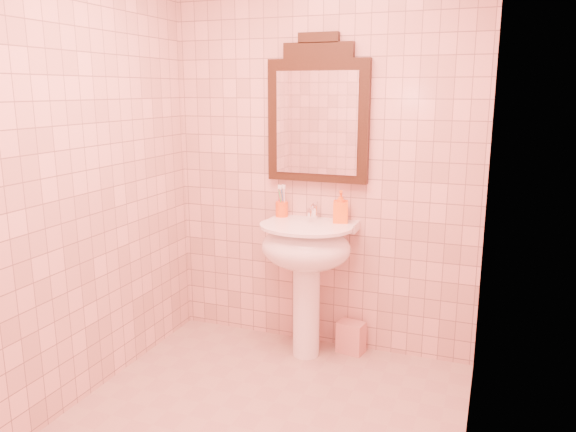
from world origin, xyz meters
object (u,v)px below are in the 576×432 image
at_px(soap_dispenser, 341,207).
at_px(pedestal_sink, 306,256).
at_px(toothbrush_cup, 282,209).
at_px(towel, 351,337).
at_px(mirror, 318,115).

bearing_deg(soap_dispenser, pedestal_sink, -157.87).
height_order(pedestal_sink, toothbrush_cup, toothbrush_cup).
distance_m(pedestal_sink, soap_dispenser, 0.37).
bearing_deg(towel, toothbrush_cup, 178.59).
bearing_deg(soap_dispenser, mirror, 144.16).
height_order(mirror, towel, mirror).
relative_size(toothbrush_cup, towel, 0.90).
bearing_deg(mirror, pedestal_sink, -90.00).
height_order(pedestal_sink, towel, pedestal_sink).
bearing_deg(pedestal_sink, mirror, 90.00).
distance_m(toothbrush_cup, soap_dispenser, 0.40).
bearing_deg(pedestal_sink, soap_dispenser, 36.63).
bearing_deg(toothbrush_cup, soap_dispenser, -3.20).
xyz_separation_m(pedestal_sink, soap_dispenser, (0.18, 0.13, 0.30)).
xyz_separation_m(pedestal_sink, toothbrush_cup, (-0.22, 0.15, 0.25)).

